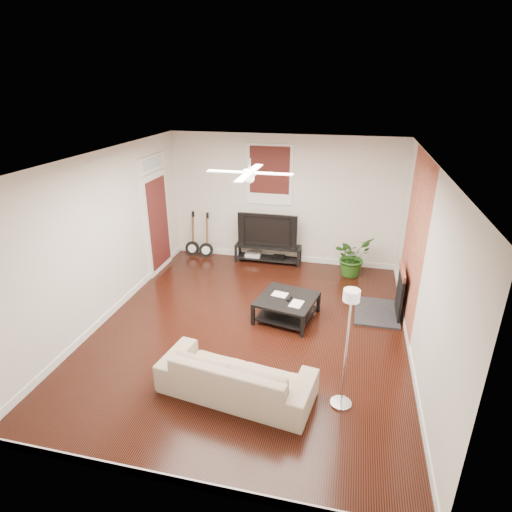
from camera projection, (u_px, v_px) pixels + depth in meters
The scene contains 14 objects.
room at pixel (250, 251), 6.40m from camera, with size 5.01×6.01×2.81m.
brick_accent at pixel (414, 241), 6.78m from camera, with size 0.02×2.20×2.80m, color #AE4C38.
fireplace at pixel (388, 291), 7.20m from camera, with size 0.80×1.10×0.92m, color black.
window_back at pixel (270, 175), 8.92m from camera, with size 1.00×0.06×1.30m, color black.
door_left at pixel (157, 214), 8.68m from camera, with size 0.08×1.00×2.50m, color white.
tv_stand at pixel (268, 254), 9.42m from camera, with size 1.46×0.39×0.41m, color black.
tv at pixel (268, 229), 9.21m from camera, with size 1.31×0.17×0.75m, color black.
coffee_table at pixel (287, 308), 7.19m from camera, with size 0.93×0.93×0.39m, color black.
sofa at pixel (236, 375), 5.41m from camera, with size 2.01×0.79×0.59m, color #C0B090.
floor_lamp at pixel (346, 350), 5.01m from camera, with size 0.27×0.27×1.64m, color white, non-canonical shape.
potted_plant at pixel (352, 256), 8.72m from camera, with size 0.77×0.66×0.85m, color #225117.
guitar_left at pixel (192, 235), 9.64m from camera, with size 0.32×0.23×1.05m, color black, non-canonical shape.
guitar_right at pixel (206, 236), 9.54m from camera, with size 0.32×0.23×1.05m, color black, non-canonical shape.
ceiling_fan at pixel (250, 173), 5.94m from camera, with size 1.24×1.24×0.32m, color white, non-canonical shape.
Camera 1 is at (1.43, -5.76, 3.81)m, focal length 29.37 mm.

